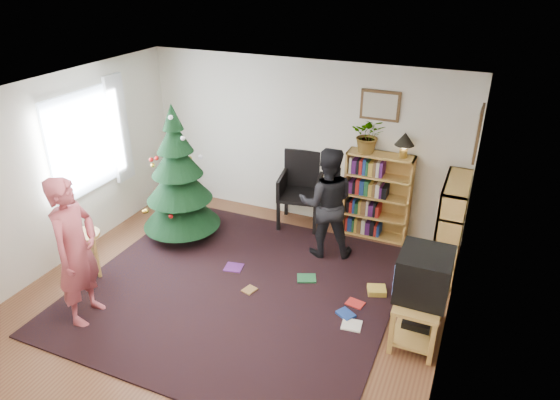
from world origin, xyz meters
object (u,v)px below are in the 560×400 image
at_px(christmas_tree, 179,185).
at_px(crt_tv, 424,274).
at_px(stool, 86,243).
at_px(potted_plant, 369,135).
at_px(person_by_chair, 327,203).
at_px(armchair, 303,185).
at_px(tv_stand, 419,311).
at_px(picture_back, 380,105).
at_px(bookshelf_right, 450,226).
at_px(person_standing, 76,251).
at_px(table_lamp, 405,141).
at_px(bookshelf_back, 377,195).
at_px(picture_right, 479,133).

xyz_separation_m(christmas_tree, crt_tv, (3.57, -0.81, -0.04)).
bearing_deg(stool, crt_tv, 7.41).
relative_size(crt_tv, stool, 0.92).
relative_size(christmas_tree, potted_plant, 4.01).
bearing_deg(stool, person_by_chair, 33.57).
bearing_deg(armchair, crt_tv, -53.66).
xyz_separation_m(tv_stand, stool, (-4.12, -0.54, 0.17)).
relative_size(picture_back, potted_plant, 1.08).
height_order(bookshelf_right, person_standing, person_standing).
bearing_deg(crt_tv, table_lamp, 108.27).
distance_m(bookshelf_back, armchair, 1.15).
relative_size(bookshelf_back, tv_stand, 1.53).
bearing_deg(bookshelf_back, christmas_tree, -155.52).
bearing_deg(bookshelf_back, bookshelf_right, -26.60).
bearing_deg(armchair, stool, -138.98).
bearing_deg(picture_right, potted_plant, 157.40).
relative_size(armchair, potted_plant, 2.22).
distance_m(crt_tv, potted_plant, 2.43).
distance_m(picture_right, bookshelf_back, 1.87).
distance_m(christmas_tree, table_lamp, 3.22).
bearing_deg(bookshelf_right, christmas_tree, 99.94).
relative_size(picture_right, person_by_chair, 0.38).
relative_size(bookshelf_back, person_standing, 0.73).
bearing_deg(person_by_chair, armchair, -70.63).
bearing_deg(tv_stand, stool, -172.60).
bearing_deg(bookshelf_back, picture_back, 128.50).
height_order(picture_right, christmas_tree, picture_right).
bearing_deg(bookshelf_right, potted_plant, 67.09).
height_order(bookshelf_back, bookshelf_right, same).
bearing_deg(potted_plant, crt_tv, -59.88).
relative_size(christmas_tree, table_lamp, 5.70).
bearing_deg(person_standing, potted_plant, -46.29).
distance_m(crt_tv, person_by_chair, 1.92).
relative_size(picture_right, bookshelf_back, 0.46).
distance_m(crt_tv, stool, 4.17).
bearing_deg(stool, armchair, 51.43).
bearing_deg(person_standing, bookshelf_right, -63.60).
bearing_deg(armchair, bookshelf_right, -23.71).
relative_size(stool, table_lamp, 1.79).
distance_m(picture_back, bookshelf_right, 1.88).
relative_size(picture_right, bookshelf_right, 0.46).
xyz_separation_m(picture_back, bookshelf_back, (0.11, -0.14, -1.29)).
bearing_deg(tv_stand, picture_back, 116.63).
bearing_deg(armchair, potted_plant, -9.54).
xyz_separation_m(tv_stand, table_lamp, (-0.66, 2.00, 1.22)).
xyz_separation_m(bookshelf_back, table_lamp, (0.30, 0.00, 0.88)).
bearing_deg(bookshelf_right, bookshelf_back, 63.40).
xyz_separation_m(bookshelf_right, table_lamp, (-0.78, 0.54, 0.88)).
relative_size(picture_back, picture_right, 0.92).
relative_size(picture_back, bookshelf_back, 0.42).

